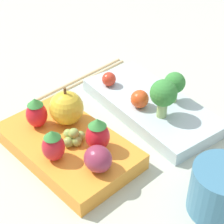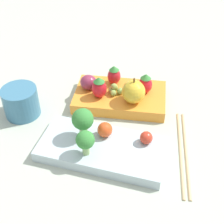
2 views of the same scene
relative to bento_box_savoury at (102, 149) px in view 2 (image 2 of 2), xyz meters
The scene contains 15 objects.
ground_plane 0.08m from the bento_box_savoury, 83.35° to the right, with size 4.00×4.00×0.00m, color #ADB7A3.
bento_box_savoury is the anchor object (origin of this frame).
bento_box_fruit 0.16m from the bento_box_savoury, 91.42° to the right, with size 0.20×0.13×0.02m.
broccoli_floret_0 0.05m from the bento_box_savoury, 47.47° to the left, with size 0.03×0.03×0.05m.
broccoli_floret_1 0.06m from the bento_box_savoury, 23.45° to the right, with size 0.04×0.04×0.06m.
cherry_tomato_0 0.08m from the bento_box_savoury, 163.64° to the right, with size 0.02×0.02×0.02m.
cherry_tomato_1 0.04m from the bento_box_savoury, 88.86° to the right, with size 0.03×0.03×0.03m.
apple 0.14m from the bento_box_savoury, 104.98° to the right, with size 0.05×0.05×0.06m.
strawberry_0 0.18m from the bento_box_savoury, 108.08° to the right, with size 0.03×0.03×0.05m.
strawberry_1 0.19m from the bento_box_savoury, 85.06° to the right, with size 0.03×0.03×0.04m.
strawberry_2 0.14m from the bento_box_savoury, 74.61° to the right, with size 0.03×0.03×0.05m.
plum 0.17m from the bento_box_savoury, 67.12° to the right, with size 0.04×0.03×0.03m.
grape_cluster 0.15m from the bento_box_savoury, 88.18° to the right, with size 0.03×0.03×0.02m.
drinking_cup 0.20m from the bento_box_savoury, 21.98° to the right, with size 0.07×0.07×0.06m.
chopsticks_pair 0.15m from the bento_box_savoury, 167.44° to the right, with size 0.03×0.21×0.01m.
Camera 2 is at (-0.10, 0.45, 0.43)m, focal length 50.00 mm.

